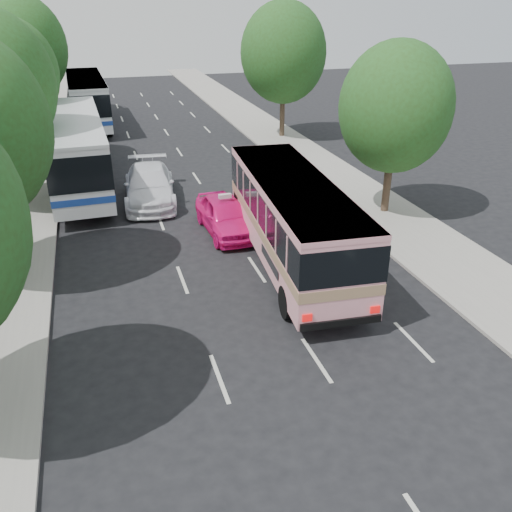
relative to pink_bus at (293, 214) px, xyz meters
name	(u,v)px	position (x,y,z in m)	size (l,w,h in m)	color
ground	(263,329)	(-2.42, -4.00, -2.13)	(120.00, 120.00, 0.00)	black
sidewalk_left	(26,171)	(-10.92, 16.00, -2.06)	(4.00, 90.00, 0.15)	#9E998E
sidewalk_right	(294,150)	(6.08, 16.00, -2.07)	(4.00, 90.00, 0.12)	#9E998E
tree_left_d	(11,69)	(-10.94, 17.94, 3.50)	(5.52, 5.52, 8.60)	#38281E
tree_left_e	(22,44)	(-10.84, 25.94, 4.30)	(6.30, 6.30, 9.82)	#38281E
tree_left_f	(28,42)	(-11.04, 33.94, 3.87)	(5.88, 5.88, 9.16)	#38281E
tree_right_near	(398,103)	(6.36, 3.94, 3.07)	(5.10, 5.10, 7.95)	#38281E
tree_right_far	(285,49)	(6.66, 19.94, 3.99)	(6.00, 6.00, 9.35)	#38281E
pink_bus	(293,214)	(0.00, 0.00, 0.00)	(3.52, 10.91, 3.43)	pink
pink_taxi	(225,215)	(-1.68, 3.89, -1.33)	(1.90, 4.71, 1.61)	#FB1581
white_pickup	(149,185)	(-4.42, 8.83, -1.26)	(2.44, 6.01, 1.74)	white
tour_coach_front	(76,146)	(-7.76, 12.15, 0.17)	(3.11, 12.83, 3.82)	silver
tour_coach_rear	(87,97)	(-6.92, 28.21, 0.12)	(3.07, 12.57, 3.74)	silver
taxi_roof_sign	(225,196)	(-1.68, 3.89, -0.44)	(0.55, 0.18, 0.18)	silver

